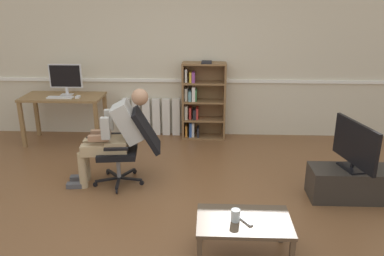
# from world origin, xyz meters

# --- Properties ---
(ground_plane) EXTENTS (18.00, 18.00, 0.00)m
(ground_plane) POSITION_xyz_m (0.00, 0.00, 0.00)
(ground_plane) COLOR brown
(back_wall) EXTENTS (12.00, 0.13, 2.70)m
(back_wall) POSITION_xyz_m (0.00, 2.65, 1.35)
(back_wall) COLOR beige
(back_wall) RESTS_ON ground_plane
(computer_desk) EXTENTS (1.23, 0.61, 0.76)m
(computer_desk) POSITION_xyz_m (-1.92, 2.15, 0.64)
(computer_desk) COLOR olive
(computer_desk) RESTS_ON ground_plane
(imac_monitor) EXTENTS (0.51, 0.14, 0.48)m
(imac_monitor) POSITION_xyz_m (-1.87, 2.23, 1.03)
(imac_monitor) COLOR silver
(imac_monitor) RESTS_ON computer_desk
(keyboard) EXTENTS (0.39, 0.12, 0.02)m
(keyboard) POSITION_xyz_m (-1.91, 2.01, 0.77)
(keyboard) COLOR white
(keyboard) RESTS_ON computer_desk
(computer_mouse) EXTENTS (0.06, 0.10, 0.03)m
(computer_mouse) POSITION_xyz_m (-1.64, 2.03, 0.77)
(computer_mouse) COLOR white
(computer_mouse) RESTS_ON computer_desk
(bookshelf) EXTENTS (0.70, 0.29, 1.27)m
(bookshelf) POSITION_xyz_m (0.22, 2.44, 0.61)
(bookshelf) COLOR brown
(bookshelf) RESTS_ON ground_plane
(radiator) EXTENTS (0.96, 0.08, 0.62)m
(radiator) POSITION_xyz_m (-0.60, 2.54, 0.31)
(radiator) COLOR white
(radiator) RESTS_ON ground_plane
(office_chair) EXTENTS (0.85, 0.63, 0.95)m
(office_chair) POSITION_xyz_m (-0.60, 0.76, 0.52)
(office_chair) COLOR black
(office_chair) RESTS_ON ground_plane
(person_seated) EXTENTS (1.04, 0.42, 1.20)m
(person_seated) POSITION_xyz_m (-0.78, 0.73, 0.65)
(person_seated) COLOR tan
(person_seated) RESTS_ON ground_plane
(tv_stand) EXTENTS (0.91, 0.40, 0.37)m
(tv_stand) POSITION_xyz_m (1.98, 0.46, 0.19)
(tv_stand) COLOR #2D2823
(tv_stand) RESTS_ON ground_plane
(tv_screen) EXTENTS (0.27, 0.77, 0.55)m
(tv_screen) POSITION_xyz_m (1.98, 0.46, 0.66)
(tv_screen) COLOR black
(tv_screen) RESTS_ON tv_stand
(coffee_table) EXTENTS (0.83, 0.53, 0.38)m
(coffee_table) POSITION_xyz_m (0.67, -0.67, 0.33)
(coffee_table) COLOR #4C3D2D
(coffee_table) RESTS_ON ground_plane
(drinking_glass) EXTENTS (0.08, 0.08, 0.11)m
(drinking_glass) POSITION_xyz_m (0.59, -0.69, 0.43)
(drinking_glass) COLOR silver
(drinking_glass) RESTS_ON coffee_table
(spare_remote) EXTENTS (0.11, 0.15, 0.02)m
(spare_remote) POSITION_xyz_m (0.69, -0.70, 0.39)
(spare_remote) COLOR white
(spare_remote) RESTS_ON coffee_table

